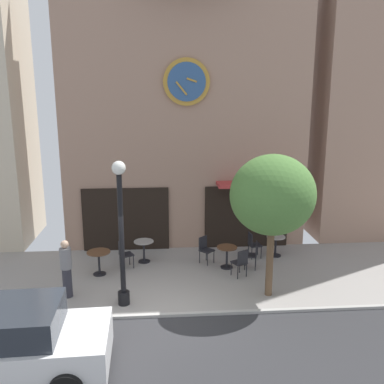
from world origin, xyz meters
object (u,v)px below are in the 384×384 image
object	(u,v)px
street_lamp	(121,234)
cafe_table_rightmost	(276,243)
cafe_table_near_door	(99,258)
cafe_chair_corner	(124,253)
street_tree	(273,195)
cafe_table_leftmost	(227,253)
cafe_chair_outer	(241,261)
cafe_chair_left_end	(253,243)
pedestrian_grey	(66,268)
cafe_chair_near_lamp	(253,253)
cafe_chair_facing_wall	(205,248)
cafe_table_center_left	(144,248)

from	to	relation	value
street_lamp	cafe_table_rightmost	xyz separation A→B (m)	(5.04, 3.10, -1.52)
cafe_table_near_door	street_lamp	bearing A→B (deg)	-65.21
cafe_chair_corner	street_lamp	bearing A→B (deg)	-85.88
street_tree	cafe_table_leftmost	size ratio (longest dim) A/B	5.58
cafe_chair_outer	cafe_chair_left_end	size ratio (longest dim) A/B	1.00
cafe_table_leftmost	cafe_table_rightmost	bearing A→B (deg)	25.49
pedestrian_grey	cafe_chair_outer	bearing A→B (deg)	10.20
street_tree	cafe_chair_near_lamp	size ratio (longest dim) A/B	4.48
cafe_chair_near_lamp	cafe_chair_facing_wall	size ratio (longest dim) A/B	1.00
cafe_table_rightmost	cafe_chair_outer	xyz separation A→B (m)	(-1.55, -1.63, 0.04)
pedestrian_grey	cafe_chair_near_lamp	bearing A→B (deg)	15.24
cafe_table_rightmost	cafe_chair_corner	bearing A→B (deg)	-172.77
cafe_chair_near_lamp	cafe_chair_left_end	xyz separation A→B (m)	(0.19, 0.93, 0.00)
cafe_table_near_door	cafe_table_leftmost	distance (m)	4.10
cafe_chair_outer	cafe_chair_left_end	world-z (taller)	same
cafe_table_leftmost	cafe_chair_left_end	size ratio (longest dim) A/B	0.80
street_tree	cafe_table_rightmost	world-z (taller)	street_tree
cafe_chair_facing_wall	cafe_table_center_left	bearing A→B (deg)	174.25
cafe_table_leftmost	street_lamp	bearing A→B (deg)	-145.12
cafe_table_center_left	cafe_chair_near_lamp	xyz separation A→B (m)	(3.56, -0.83, 0.02)
street_lamp	cafe_table_center_left	size ratio (longest dim) A/B	5.29
street_lamp	cafe_chair_facing_wall	distance (m)	3.97
cafe_table_near_door	cafe_chair_corner	world-z (taller)	cafe_chair_corner
street_lamp	cafe_table_center_left	distance (m)	3.30
cafe_table_near_door	cafe_table_rightmost	size ratio (longest dim) A/B	1.06
cafe_table_leftmost	pedestrian_grey	distance (m)	5.07
cafe_table_near_door	cafe_chair_left_end	world-z (taller)	cafe_chair_left_end
cafe_chair_corner	cafe_chair_facing_wall	bearing A→B (deg)	5.67
street_tree	pedestrian_grey	xyz separation A→B (m)	(-5.66, 0.33, -2.05)
cafe_chair_left_end	pedestrian_grey	bearing A→B (deg)	-157.02
cafe_table_leftmost	cafe_chair_near_lamp	xyz separation A→B (m)	(0.84, -0.12, 0.03)
cafe_chair_facing_wall	cafe_chair_corner	bearing A→B (deg)	-174.33
cafe_table_center_left	cafe_table_leftmost	xyz separation A→B (m)	(2.72, -0.70, -0.01)
cafe_table_near_door	cafe_table_leftmost	world-z (taller)	cafe_table_near_door
cafe_chair_near_lamp	cafe_table_leftmost	bearing A→B (deg)	171.67
street_tree	pedestrian_grey	bearing A→B (deg)	176.70
cafe_chair_left_end	cafe_chair_corner	world-z (taller)	same
cafe_chair_outer	cafe_chair_left_end	distance (m)	1.71
cafe_table_leftmost	cafe_chair_corner	xyz separation A→B (m)	(-3.34, 0.23, 0.03)
cafe_table_rightmost	street_lamp	bearing A→B (deg)	-148.39
cafe_table_leftmost	pedestrian_grey	xyz separation A→B (m)	(-4.77, -1.65, 0.37)
street_tree	cafe_chair_left_end	size ratio (longest dim) A/B	4.48
cafe_table_near_door	cafe_table_center_left	xyz separation A→B (m)	(1.37, 0.91, -0.04)
cafe_chair_near_lamp	cafe_table_rightmost	bearing A→B (deg)	44.68
street_tree	cafe_chair_left_end	distance (m)	3.67
street_tree	cafe_table_leftmost	bearing A→B (deg)	114.11
cafe_chair_near_lamp	cafe_chair_outer	world-z (taller)	same
cafe_table_center_left	street_tree	bearing A→B (deg)	-36.66
cafe_table_near_door	cafe_table_rightmost	world-z (taller)	cafe_table_near_door
cafe_table_rightmost	cafe_chair_near_lamp	world-z (taller)	cafe_chair_near_lamp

